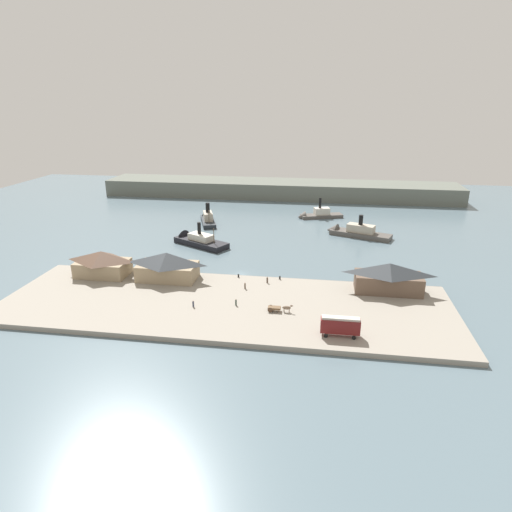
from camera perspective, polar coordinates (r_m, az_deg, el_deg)
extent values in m
plane|color=slate|center=(128.93, -1.95, -2.35)|extent=(320.00, 320.00, 0.00)
cube|color=gray|center=(108.98, -4.07, -6.32)|extent=(110.00, 36.00, 1.20)
cube|color=slate|center=(125.46, -2.26, -2.74)|extent=(110.00, 0.80, 1.00)
cube|color=#998466|center=(131.38, -19.12, -1.48)|extent=(14.11, 8.46, 4.27)
pyramid|color=brown|center=(130.21, -19.29, -0.02)|extent=(14.39, 8.88, 2.83)
cube|color=#998466|center=(123.91, -11.32, -1.96)|extent=(15.93, 8.51, 4.44)
pyramid|color=#33383D|center=(122.58, -11.44, -0.30)|extent=(16.25, 8.94, 3.22)
cube|color=brown|center=(118.62, 16.65, -3.34)|extent=(16.74, 7.35, 4.75)
pyramid|color=#33383D|center=(117.22, 16.83, -1.60)|extent=(17.08, 7.72, 2.99)
cube|color=maroon|center=(94.72, 10.80, -8.83)|extent=(8.16, 2.23, 2.98)
cube|color=beige|center=(93.92, 10.87, -7.89)|extent=(7.83, 1.56, 0.50)
cylinder|color=black|center=(96.81, 12.42, -9.60)|extent=(0.90, 0.18, 0.90)
cylinder|color=black|center=(94.87, 12.49, -10.25)|extent=(0.90, 0.18, 0.90)
cylinder|color=black|center=(96.51, 8.99, -9.45)|extent=(0.90, 0.18, 0.90)
cylinder|color=black|center=(94.57, 8.99, -10.10)|extent=(0.90, 0.18, 0.90)
cube|color=brown|center=(104.10, 2.38, -6.69)|extent=(2.97, 1.52, 0.50)
cylinder|color=#4C3828|center=(104.98, 1.93, -6.60)|extent=(1.20, 0.10, 1.20)
cylinder|color=#4C3828|center=(103.63, 1.83, -6.97)|extent=(1.20, 0.10, 1.20)
ellipsoid|color=#7A6651|center=(103.76, 3.97, -6.66)|extent=(2.00, 0.70, 0.90)
ellipsoid|color=#7A6651|center=(103.46, 4.59, -6.43)|extent=(0.70, 0.32, 0.44)
cylinder|color=#7A6651|center=(104.17, 4.30, -6.93)|extent=(0.16, 0.16, 1.00)
cylinder|color=#7A6651|center=(103.81, 4.29, -7.03)|extent=(0.16, 0.16, 1.00)
cylinder|color=#7A6651|center=(104.25, 3.64, -6.89)|extent=(0.16, 0.16, 1.00)
cylinder|color=#7A6651|center=(103.89, 3.62, -6.99)|extent=(0.16, 0.16, 1.00)
cylinder|color=#3D4C42|center=(107.04, -2.60, -6.01)|extent=(0.42, 0.42, 1.42)
sphere|color=#CCA889|center=(106.68, -2.61, -5.60)|extent=(0.26, 0.26, 0.26)
cylinder|color=#4C3D33|center=(119.55, 1.46, -3.14)|extent=(0.43, 0.43, 1.48)
sphere|color=#CCA889|center=(119.22, 1.47, -2.76)|extent=(0.27, 0.27, 0.27)
cylinder|color=#33384C|center=(107.20, -8.09, -6.16)|extent=(0.41, 0.41, 1.41)
sphere|color=#CCA889|center=(106.85, -8.11, -5.76)|extent=(0.26, 0.26, 0.26)
cylinder|color=#6B5B4C|center=(115.96, -1.43, -3.89)|extent=(0.43, 0.43, 1.48)
sphere|color=#CCA889|center=(115.61, -1.43, -3.49)|extent=(0.27, 0.27, 0.27)
cylinder|color=black|center=(123.43, -2.28, -2.55)|extent=(0.44, 0.44, 0.90)
cylinder|color=black|center=(122.13, 3.09, -2.81)|extent=(0.44, 0.44, 0.90)
cube|color=#23282D|center=(182.00, -6.18, 4.40)|extent=(10.31, 17.75, 1.71)
cone|color=#23282D|center=(190.23, -6.40, 5.06)|extent=(5.25, 4.38, 4.49)
cube|color=#B2A893|center=(181.39, -6.21, 5.14)|extent=(5.72, 8.42, 3.15)
cylinder|color=black|center=(180.42, -6.25, 6.22)|extent=(1.65, 1.65, 3.89)
cylinder|color=brown|center=(176.20, -6.09, 5.04)|extent=(0.24, 0.24, 5.08)
cube|color=#514C47|center=(168.13, 13.30, 2.72)|extent=(22.88, 13.61, 1.76)
cone|color=#514C47|center=(171.31, 9.76, 3.28)|extent=(5.69, 6.58, 5.53)
cube|color=#B2A893|center=(167.50, 13.36, 3.47)|extent=(10.63, 7.29, 2.86)
cylinder|color=black|center=(166.73, 13.36, 4.55)|extent=(1.56, 1.56, 3.58)
cube|color=#514C47|center=(192.82, 8.44, 5.12)|extent=(18.57, 10.63, 1.40)
cone|color=#514C47|center=(190.24, 5.87, 5.03)|extent=(4.54, 5.47, 4.69)
cube|color=beige|center=(192.30, 8.47, 5.74)|extent=(7.24, 5.57, 2.89)
cylinder|color=black|center=(191.21, 8.27, 6.78)|extent=(1.07, 1.07, 4.36)
cube|color=black|center=(154.80, -7.08, 1.70)|extent=(21.11, 15.74, 1.99)
cone|color=black|center=(161.83, -9.67, 2.36)|extent=(6.14, 7.09, 6.07)
cube|color=beige|center=(154.18, -7.11, 2.44)|extent=(9.72, 7.97, 2.18)
cylinder|color=black|center=(153.76, -7.33, 3.59)|extent=(1.24, 1.24, 4.03)
cylinder|color=brown|center=(149.65, -5.45, 2.61)|extent=(0.24, 0.24, 5.38)
cube|color=#60665B|center=(232.84, 3.00, 8.62)|extent=(180.00, 24.00, 8.00)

